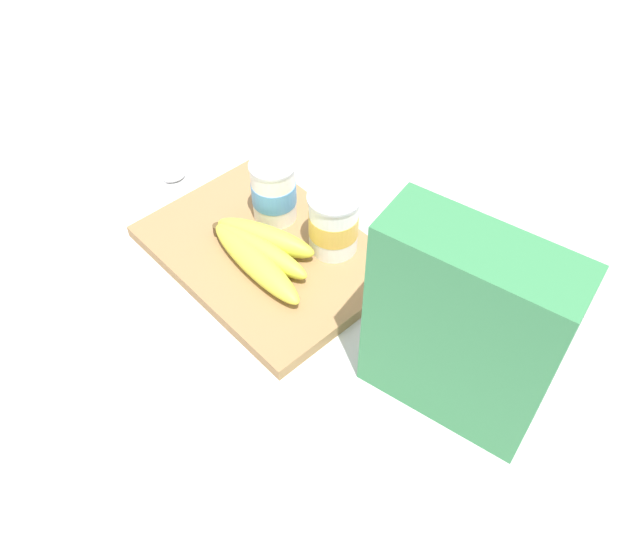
{
  "coord_description": "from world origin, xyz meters",
  "views": [
    {
      "loc": [
        0.52,
        -0.38,
        0.68
      ],
      "look_at": [
        0.11,
        0.0,
        0.07
      ],
      "focal_mm": 36.06,
      "sensor_mm": 36.0,
      "label": 1
    }
  ],
  "objects": [
    {
      "name": "ground_plane",
      "position": [
        0.0,
        0.0,
        0.0
      ],
      "size": [
        2.4,
        2.4,
        0.0
      ],
      "primitive_type": "plane",
      "color": "silver"
    },
    {
      "name": "yogurt_cup_front",
      "position": [
        -0.04,
        0.05,
        0.07
      ],
      "size": [
        0.07,
        0.07,
        0.1
      ],
      "color": "white",
      "rests_on": "cutting_board"
    },
    {
      "name": "banana_bunch",
      "position": [
        0.01,
        -0.02,
        0.04
      ],
      "size": [
        0.19,
        0.1,
        0.04
      ],
      "color": "#DDDD41",
      "rests_on": "cutting_board"
    },
    {
      "name": "spoon",
      "position": [
        -0.24,
        -0.03,
        0.01
      ],
      "size": [
        0.05,
        0.13,
        0.01
      ],
      "color": "silver",
      "rests_on": "ground_plane"
    },
    {
      "name": "yogurt_cup_back",
      "position": [
        0.06,
        0.07,
        0.07
      ],
      "size": [
        0.07,
        0.07,
        0.09
      ],
      "color": "white",
      "rests_on": "cutting_board"
    },
    {
      "name": "cereal_box",
      "position": [
        0.32,
        0.01,
        0.13
      ],
      "size": [
        0.21,
        0.12,
        0.26
      ],
      "primitive_type": "cube",
      "rotation": [
        0.0,
        0.0,
        0.22
      ],
      "color": "#38844C",
      "rests_on": "ground_plane"
    },
    {
      "name": "cutting_board",
      "position": [
        0.0,
        0.0,
        0.01
      ],
      "size": [
        0.34,
        0.25,
        0.02
      ],
      "primitive_type": "cube",
      "color": "#A37A4C",
      "rests_on": "ground_plane"
    }
  ]
}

